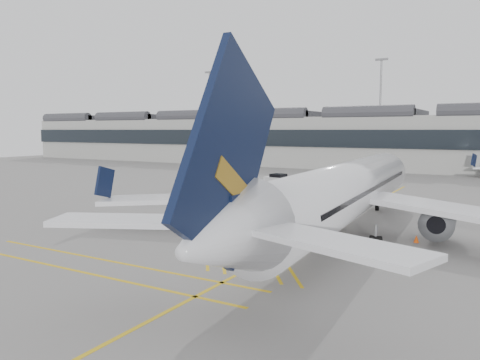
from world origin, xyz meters
The scene contains 17 objects.
ground centered at (0.00, 0.00, 0.00)m, with size 220.00×220.00×0.00m, color gray.
terminal centered at (0.00, 71.93, 6.14)m, with size 200.00×20.45×12.40m.
light_masts centered at (-1.67, 86.00, 14.49)m, with size 113.00×0.60×25.45m.
apron_markings centered at (10.00, 10.00, 0.01)m, with size 0.25×60.00×0.01m, color gold.
airliner_main centered at (12.40, 3.53, 3.54)m, with size 41.45×45.39×12.06m.
belt_loader centered at (4.82, 6.06, 0.62)m, with size 5.36×2.96×2.12m.
baggage_cart_a centered at (1.18, 10.27, 0.86)m, with size 1.66×1.42×1.61m.
baggage_cart_b centered at (-3.01, 5.30, 1.08)m, with size 2.34×2.14×2.02m.
baggage_cart_c centered at (-2.43, 5.23, 1.05)m, with size 2.25×2.03×1.97m.
baggage_cart_d centered at (-2.03, 8.15, 0.95)m, with size 1.91×1.68×1.77m.
ramp_agent_a centered at (2.61, 5.86, 0.91)m, with size 0.66×0.44×1.82m, color #FF570D.
ramp_agent_b centered at (3.46, 7.90, 0.87)m, with size 0.85×0.66×1.75m, color #DF610B.
pushback_tug centered at (-2.08, 4.26, 0.58)m, with size 2.45×1.67×1.30m.
safety_cone_nose centered at (9.18, 24.64, 0.28)m, with size 0.40×0.40×0.55m, color #F24C0A.
safety_cone_engine centered at (17.54, 4.94, 0.28)m, with size 0.40×0.40×0.56m, color #F24C0A.
service_van_left centered at (-5.57, 29.81, 0.89)m, with size 4.12×2.52×1.99m.
service_van_mid centered at (-3.98, 47.64, 0.79)m, with size 2.66×3.77×1.76m.
Camera 1 is at (23.25, -30.87, 8.29)m, focal length 35.00 mm.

